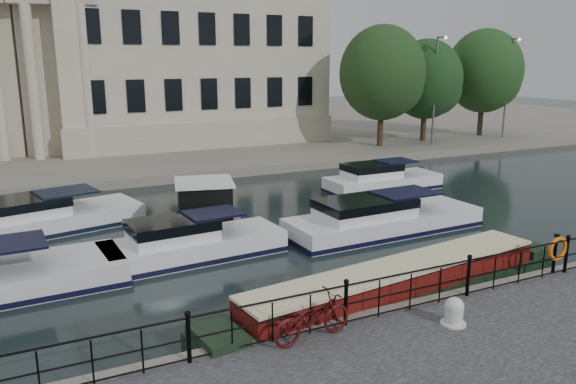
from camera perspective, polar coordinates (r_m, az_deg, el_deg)
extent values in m
plane|color=black|center=(16.45, 1.55, -11.87)|extent=(160.00, 160.00, 0.00)
cube|color=#6B665B|center=(53.04, -18.57, 5.40)|extent=(120.00, 42.00, 0.55)
cylinder|color=black|center=(12.75, -10.06, -14.50)|extent=(0.10, 0.10, 1.10)
sphere|color=black|center=(12.49, -10.17, -12.07)|extent=(0.14, 0.14, 0.14)
cylinder|color=black|center=(14.23, 5.89, -11.28)|extent=(0.10, 0.10, 1.10)
sphere|color=black|center=(13.99, 5.95, -9.05)|extent=(0.14, 0.14, 0.14)
cylinder|color=black|center=(16.56, 17.83, -8.24)|extent=(0.10, 0.10, 1.10)
sphere|color=black|center=(16.35, 17.98, -6.28)|extent=(0.14, 0.14, 0.14)
cylinder|color=black|center=(19.44, 26.42, -5.80)|extent=(0.10, 0.10, 1.10)
sphere|color=black|center=(19.27, 26.61, -4.11)|extent=(0.14, 0.14, 0.14)
cylinder|color=black|center=(14.03, 5.94, -9.43)|extent=(24.00, 0.05, 0.05)
cylinder|color=black|center=(14.23, 5.89, -11.28)|extent=(24.00, 0.04, 0.04)
cylinder|color=black|center=(14.43, 5.84, -12.98)|extent=(24.00, 0.04, 0.04)
cube|color=#ADA38C|center=(47.94, -10.87, 13.81)|extent=(20.00, 14.00, 14.00)
cube|color=#9E937F|center=(48.25, -10.55, 6.67)|extent=(20.30, 14.30, 2.00)
cube|color=#ADA38C|center=(42.34, -21.74, 11.16)|extent=(5.73, 4.06, 11.00)
cylinder|color=#ADA38C|center=(39.61, -19.77, 10.36)|extent=(0.70, 0.70, 9.80)
cylinder|color=#ADA38C|center=(40.08, -24.50, 9.98)|extent=(0.70, 0.70, 9.80)
cylinder|color=#59595B|center=(44.47, 14.67, 9.79)|extent=(0.16, 0.16, 8.00)
sphere|color=#FFF2CC|center=(43.78, 15.74, 14.86)|extent=(0.24, 0.24, 0.24)
cylinder|color=#59595B|center=(50.39, 21.32, 9.70)|extent=(0.16, 0.16, 8.00)
sphere|color=#FFF2CC|center=(49.77, 22.45, 14.13)|extent=(0.24, 0.24, 0.24)
imported|color=#420B0C|center=(13.48, 2.46, -12.66)|extent=(2.18, 0.97, 1.11)
cylinder|color=silver|center=(14.90, 16.48, -11.93)|extent=(0.45, 0.45, 0.48)
sphere|color=silver|center=(14.80, 16.54, -11.09)|extent=(0.48, 0.48, 0.48)
cylinder|color=silver|center=(14.99, 16.43, -12.67)|extent=(0.64, 0.64, 0.05)
cylinder|color=black|center=(19.20, 25.47, -5.73)|extent=(0.10, 0.10, 1.22)
cube|color=black|center=(19.03, 25.65, -3.99)|extent=(0.12, 0.12, 0.08)
torus|color=orange|center=(19.10, 25.72, -5.22)|extent=(0.77, 0.12, 0.77)
cube|color=black|center=(17.13, 11.14, -10.71)|extent=(13.02, 3.20, 0.77)
cube|color=#530F0B|center=(16.88, 11.24, -8.69)|extent=(10.43, 2.65, 0.60)
cube|color=beige|center=(16.73, 11.30, -7.42)|extent=(10.43, 2.70, 0.09)
cube|color=#6B665B|center=(23.94, -8.38, -3.68)|extent=(3.78, 3.39, 0.27)
cube|color=black|center=(23.65, -8.47, -1.25)|extent=(2.60, 2.60, 1.93)
cube|color=white|center=(23.43, -8.55, 1.00)|extent=(2.86, 2.86, 0.13)
cube|color=white|center=(20.71, -9.48, -6.03)|extent=(6.64, 2.69, 1.20)
cube|color=black|center=(20.74, -9.47, -6.23)|extent=(6.71, 2.71, 0.18)
cube|color=white|center=(20.20, -11.64, -4.08)|extent=(3.05, 2.04, 0.90)
cube|color=black|center=(20.58, -7.59, -2.15)|extent=(2.05, 1.71, 0.08)
cube|color=white|center=(23.73, 9.75, -3.51)|extent=(8.55, 2.87, 1.20)
cube|color=black|center=(23.76, 9.74, -3.69)|extent=(8.64, 2.90, 0.18)
cube|color=white|center=(22.91, 7.81, -1.84)|extent=(3.88, 2.26, 0.90)
cube|color=black|center=(24.00, 11.80, -0.07)|extent=(2.60, 1.91, 0.08)
cube|color=white|center=(25.58, -23.36, -3.20)|extent=(8.12, 4.35, 1.20)
cube|color=black|center=(25.60, -23.35, -3.37)|extent=(8.20, 4.39, 0.18)
cube|color=white|center=(25.16, -25.56, -1.68)|extent=(3.87, 2.94, 0.90)
cube|color=black|center=(25.50, -21.65, 0.05)|extent=(2.67, 2.37, 0.08)
cube|color=white|center=(31.19, 9.62, 0.58)|extent=(6.46, 2.26, 1.20)
cube|color=black|center=(31.21, 9.62, 0.43)|extent=(6.53, 2.28, 0.18)
cube|color=white|center=(30.57, 8.50, 1.99)|extent=(2.91, 1.85, 0.90)
cube|color=black|center=(31.38, 10.87, 3.12)|extent=(1.94, 1.58, 0.08)
cylinder|color=black|center=(43.24, 9.36, 6.58)|extent=(0.44, 0.44, 2.93)
ellipsoid|color=#173511|center=(42.97, 9.56, 11.85)|extent=(6.36, 6.36, 7.03)
sphere|color=#173511|center=(43.02, 10.49, 10.69)|extent=(4.69, 4.69, 4.69)
cylinder|color=black|center=(46.79, 13.60, 6.70)|extent=(0.44, 0.44, 2.63)
ellipsoid|color=black|center=(46.53, 13.84, 11.06)|extent=(5.70, 5.70, 6.30)
sphere|color=black|center=(46.64, 14.68, 10.10)|extent=(4.20, 4.20, 4.20)
cylinder|color=black|center=(51.48, 18.97, 7.11)|extent=(0.44, 0.44, 2.93)
ellipsoid|color=#173B12|center=(51.25, 19.32, 11.53)|extent=(6.37, 6.37, 7.04)
sphere|color=#173B12|center=(51.42, 20.04, 10.54)|extent=(4.69, 4.69, 4.69)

